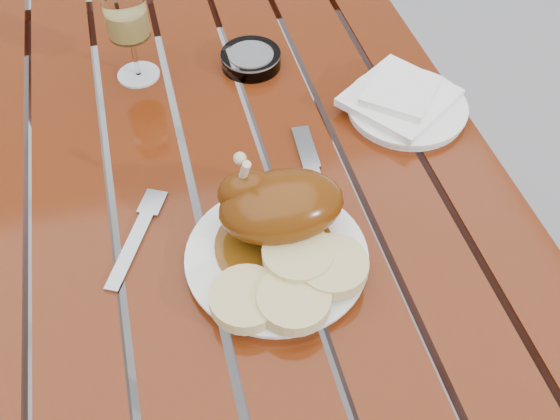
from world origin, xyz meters
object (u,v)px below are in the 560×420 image
Objects in this scene: dinner_plate at (277,258)px; table at (239,296)px; ashtray at (251,59)px; side_plate at (406,107)px; wine_glass at (130,33)px.

table is at bearing 98.33° from dinner_plate.
ashtray is (0.09, 0.22, 0.39)m from table.
side_plate is (0.31, 0.04, 0.38)m from table.
table is 0.53m from wine_glass.
side_plate is at bearing -39.94° from ashtray.
wine_glass reaches higher than ashtray.
wine_glass is at bearing 106.87° from dinner_plate.
ashtray reaches higher than side_plate.
ashtray reaches higher than table.
ashtray is at bearing -5.98° from wine_glass.
side_plate is at bearing 40.54° from dinner_plate.
table is 5.01× the size of dinner_plate.
wine_glass reaches higher than side_plate.
dinner_plate is 1.23× the size of side_plate.
wine_glass is 0.46m from side_plate.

